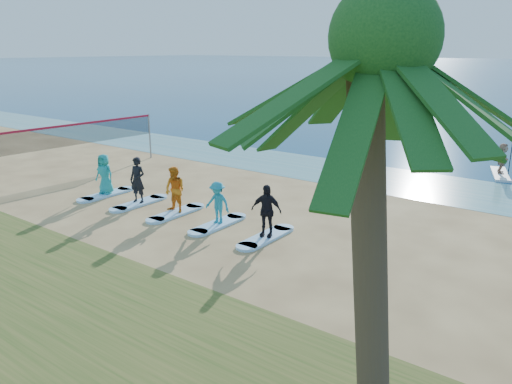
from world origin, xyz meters
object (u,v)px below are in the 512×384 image
Objects in this scene: surfboard_1 at (139,203)px; student_1 at (138,180)px; student_0 at (105,174)px; surfboard_3 at (218,224)px; volleyball_net at (76,135)px; surfboard_2 at (176,213)px; student_2 at (175,190)px; student_3 at (218,203)px; paddleboarder at (502,158)px; boat_offshore_a at (355,81)px; surfboard_4 at (266,237)px; student_4 at (266,211)px; palm_tree at (384,42)px; paddleboard at (500,174)px; surfboard_0 at (106,194)px.

student_1 is (0.00, 0.00, 0.97)m from surfboard_1.
student_0 is 6.36m from surfboard_3.
volleyball_net is 4.12× the size of surfboard_1.
student_1 is 4.31m from surfboard_3.
surfboard_2 is 1.26× the size of student_2.
surfboard_1 is at bearing 175.66° from student_3.
paddleboarder is 0.85× the size of student_2.
surfboard_1 is (27.62, -76.60, 0.04)m from boat_offshore_a.
student_1 reaches higher than student_2.
student_0 is 0.77× the size of surfboard_4.
student_3 is 0.86× the size of student_4.
student_0 is 0.77× the size of surfboard_2.
student_0 is at bearing -73.43° from boat_offshore_a.
surfboard_1 is 1.00× the size of surfboard_4.
palm_tree is at bearing -34.71° from student_0.
surfboard_1 is (2.10, 0.00, -0.90)m from student_0.
volleyball_net is 5.21× the size of student_2.
boat_offshore_a is 3.51× the size of surfboard_4.
paddleboard is at bearing 58.28° from surfboard_2.
student_2 is at bearing -11.72° from student_1.
volleyball_net reaches higher than student_3.
paddleboarder is at bearing 56.15° from student_4.
paddleboard is at bearing 47.34° from surfboard_0.
student_3 is at bearing -69.30° from boat_offshore_a.
volleyball_net is 11.15m from surfboard_3.
boat_offshore_a is at bearing 104.80° from paddleboard.
student_2 is at bearing 180.00° from surfboard_4.
paddleboard reaches higher than surfboard_2.
volleyball_net is 5.24m from surfboard_0.
paddleboard is 1.36× the size of surfboard_3.
boat_offshore_a is at bearing 111.21° from surfboard_2.
palm_tree reaches higher than volleyball_net.
student_2 is 2.29m from surfboard_3.
surfboard_4 is (2.10, 0.00, 0.00)m from surfboard_3.
surfboard_2 is (-10.37, 6.00, -6.10)m from palm_tree.
student_4 is (6.30, 0.00, 0.92)m from surfboard_1.
palm_tree is 3.37× the size of surfboard_1.
volleyball_net is at bearing 171.91° from surfboard_4.
student_2 reaches higher than surfboard_3.
boat_offshore_a is 3.51× the size of surfboard_0.
student_3 is (4.20, 0.00, 0.80)m from surfboard_1.
volleyball_net reaches higher than surfboard_2.
volleyball_net reaches higher than surfboard_1.
paddleboarder is 0.67× the size of surfboard_2.
surfboard_1 is (2.10, 0.00, 0.00)m from surfboard_0.
surfboard_2 is 4.20m from surfboard_4.
student_1 is at bearing 127.53° from paddleboarder.
surfboard_1 is 1.00× the size of surfboard_3.
surfboard_0 is 4.20m from surfboard_2.
student_4 reaches higher than surfboard_1.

